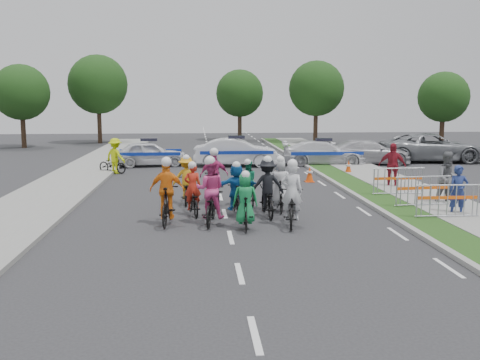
{
  "coord_description": "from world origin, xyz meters",
  "views": [
    {
      "loc": [
        -0.88,
        -13.89,
        3.66
      ],
      "look_at": [
        0.5,
        3.02,
        1.1
      ],
      "focal_mm": 40.0,
      "sensor_mm": 36.0,
      "label": 1
    }
  ],
  "objects": [
    {
      "name": "tree_1",
      "position": [
        9.0,
        30.0,
        4.54
      ],
      "size": [
        4.55,
        4.55,
        6.82
      ],
      "color": "#382619",
      "rests_on": "ground"
    },
    {
      "name": "rider_3",
      "position": [
        -1.76,
        1.68,
        0.77
      ],
      "size": [
        1.05,
        1.97,
        2.02
      ],
      "rotation": [
        0.0,
        0.0,
        3.05
      ],
      "color": "black",
      "rests_on": "ground"
    },
    {
      "name": "rider_9",
      "position": [
        -0.28,
        4.65,
        0.77
      ],
      "size": [
        1.06,
        1.97,
        2.01
      ],
      "rotation": [
        0.0,
        0.0,
        3.28
      ],
      "color": "black",
      "rests_on": "ground"
    },
    {
      "name": "barrier_2",
      "position": [
        6.7,
        5.49,
        0.56
      ],
      "size": [
        2.01,
        0.55,
        1.12
      ],
      "primitive_type": null,
      "rotation": [
        0.0,
        0.0,
        0.03
      ],
      "color": "#A5A8AD",
      "rests_on": "ground"
    },
    {
      "name": "police_car_1",
      "position": [
        1.31,
        15.47,
        0.76
      ],
      "size": [
        4.75,
        1.99,
        1.53
      ],
      "primitive_type": "imported",
      "rotation": [
        0.0,
        0.0,
        1.49
      ],
      "color": "silver",
      "rests_on": "ground"
    },
    {
      "name": "rider_8",
      "position": [
        0.85,
        4.24,
        0.62
      ],
      "size": [
        0.8,
        1.69,
        1.66
      ],
      "rotation": [
        0.0,
        0.0,
        3.29
      ],
      "color": "black",
      "rests_on": "ground"
    },
    {
      "name": "barrier_0",
      "position": [
        6.7,
        1.48,
        0.56
      ],
      "size": [
        2.01,
        0.54,
        1.12
      ],
      "primitive_type": null,
      "rotation": [
        0.0,
        0.0,
        -0.02
      ],
      "color": "#A5A8AD",
      "rests_on": "ground"
    },
    {
      "name": "tree_0",
      "position": [
        -14.0,
        28.0,
        4.19
      ],
      "size": [
        4.2,
        4.2,
        6.3
      ],
      "color": "#382619",
      "rests_on": "ground"
    },
    {
      "name": "sidewalk_left",
      "position": [
        -6.5,
        5.0,
        0.07
      ],
      "size": [
        3.0,
        60.0,
        0.13
      ],
      "primitive_type": "cube",
      "color": "gray",
      "rests_on": "ground"
    },
    {
      "name": "parked_bike",
      "position": [
        -5.1,
        13.17,
        0.43
      ],
      "size": [
        1.7,
        1.31,
        0.86
      ],
      "primitive_type": "imported",
      "rotation": [
        0.0,
        0.0,
        1.05
      ],
      "color": "black",
      "rests_on": "ground"
    },
    {
      "name": "rider_10",
      "position": [
        -1.25,
        4.8,
        0.69
      ],
      "size": [
        1.0,
        1.76,
        1.76
      ],
      "rotation": [
        0.0,
        0.0,
        3.09
      ],
      "color": "black",
      "rests_on": "ground"
    },
    {
      "name": "police_car_0",
      "position": [
        -3.5,
        15.86,
        0.7
      ],
      "size": [
        4.29,
        2.27,
        1.39
      ],
      "primitive_type": "imported",
      "rotation": [
        0.0,
        0.0,
        1.73
      ],
      "color": "silver",
      "rests_on": "ground"
    },
    {
      "name": "spectator_0",
      "position": [
        7.33,
        2.07,
        0.81
      ],
      "size": [
        0.65,
        0.49,
        1.62
      ],
      "primitive_type": "imported",
      "rotation": [
        0.0,
        0.0,
        -0.19
      ],
      "color": "navy",
      "rests_on": "ground"
    },
    {
      "name": "civilian_suv",
      "position": [
        13.03,
        16.63,
        0.84
      ],
      "size": [
        6.31,
        3.46,
        1.67
      ],
      "primitive_type": "imported",
      "rotation": [
        0.0,
        0.0,
        1.45
      ],
      "color": "gray",
      "rests_on": "ground"
    },
    {
      "name": "tree_2",
      "position": [
        18.0,
        26.0,
        3.83
      ],
      "size": [
        3.85,
        3.85,
        5.77
      ],
      "color": "#382619",
      "rests_on": "ground"
    },
    {
      "name": "rider_6",
      "position": [
        -1.02,
        2.94,
        0.58
      ],
      "size": [
        0.87,
        1.78,
        1.74
      ],
      "rotation": [
        0.0,
        0.0,
        3.31
      ],
      "color": "black",
      "rests_on": "ground"
    },
    {
      "name": "tree_4",
      "position": [
        3.0,
        34.0,
        4.19
      ],
      "size": [
        4.2,
        4.2,
        6.3
      ],
      "color": "#382619",
      "rests_on": "ground"
    },
    {
      "name": "cone_1",
      "position": [
        6.58,
        11.71,
        0.34
      ],
      "size": [
        0.4,
        0.4,
        0.7
      ],
      "color": "#F24C0C",
      "rests_on": "ground"
    },
    {
      "name": "ground",
      "position": [
        0.0,
        0.0,
        0.0
      ],
      "size": [
        90.0,
        90.0,
        0.0
      ],
      "primitive_type": "plane",
      "color": "#28282B",
      "rests_on": "ground"
    },
    {
      "name": "rider_7",
      "position": [
        1.84,
        3.31,
        0.72
      ],
      "size": [
        0.8,
        1.78,
        1.85
      ],
      "rotation": [
        0.0,
        0.0,
        3.09
      ],
      "color": "black",
      "rests_on": "ground"
    },
    {
      "name": "cone_0",
      "position": [
        4.15,
        9.46,
        0.34
      ],
      "size": [
        0.4,
        0.4,
        0.7
      ],
      "color": "#F24C0C",
      "rests_on": "ground"
    },
    {
      "name": "marshal_hiviz",
      "position": [
        -4.91,
        12.93,
        0.88
      ],
      "size": [
        1.31,
        1.21,
        1.77
      ],
      "primitive_type": "imported",
      "rotation": [
        0.0,
        0.0,
        2.5
      ],
      "color": "#BCD50B",
      "rests_on": "ground"
    },
    {
      "name": "curb_right",
      "position": [
        5.1,
        5.0,
        0.06
      ],
      "size": [
        0.2,
        60.0,
        0.12
      ],
      "primitive_type": "cube",
      "color": "gray",
      "rests_on": "ground"
    },
    {
      "name": "rider_2",
      "position": [
        -0.49,
        1.65,
        0.75
      ],
      "size": [
        0.94,
        2.07,
        2.04
      ],
      "rotation": [
        0.0,
        0.0,
        3.02
      ],
      "color": "black",
      "rests_on": "ground"
    },
    {
      "name": "rider_0",
      "position": [
        1.85,
        1.21,
        0.65
      ],
      "size": [
        1.03,
        2.03,
        1.98
      ],
      "rotation": [
        0.0,
        0.0,
        2.95
      ],
      "color": "black",
      "rests_on": "ground"
    },
    {
      "name": "grass_strip",
      "position": [
        5.8,
        5.0,
        0.06
      ],
      "size": [
        1.2,
        60.0,
        0.11
      ],
      "primitive_type": "cube",
      "color": "#214115",
      "rests_on": "ground"
    },
    {
      "name": "spectator_1",
      "position": [
        7.78,
        3.7,
        0.95
      ],
      "size": [
        0.93,
        0.73,
        1.89
      ],
      "primitive_type": "imported",
      "rotation": [
        0.0,
        0.0,
        -0.01
      ],
      "color": "#5C5D61",
      "rests_on": "ground"
    },
    {
      "name": "sidewalk_right",
      "position": [
        7.6,
        5.0,
        0.07
      ],
      "size": [
        2.4,
        60.0,
        0.13
      ],
      "primitive_type": "cube",
      "color": "gray",
      "rests_on": "ground"
    },
    {
      "name": "civilian_sedan",
      "position": [
        8.9,
        15.76,
        0.69
      ],
      "size": [
        4.84,
        2.2,
        1.37
      ],
      "primitive_type": "imported",
      "rotation": [
        0.0,
        0.0,
        1.51
      ],
      "color": "#AFAEB3",
      "rests_on": "ground"
    },
    {
      "name": "tree_3",
      "position": [
        -9.0,
        32.0,
        4.89
      ],
      "size": [
        4.9,
        4.9,
        7.35
      ],
      "color": "#382619",
      "rests_on": "ground"
    },
    {
      "name": "police_car_2",
      "position": [
        6.24,
        15.56,
        0.68
      ],
      "size": [
        4.87,
        2.46,
        1.36
      ],
      "primitive_type": "imported",
      "rotation": [
        0.0,
        0.0,
        1.45
      ],
      "color": "silver",
      "rests_on": "ground"
    },
    {
      "name": "rider_4",
      "position": [
        1.32,
        2.56,
        0.75
      ],
      "size": [
        1.1,
        1.93,
        1.94
      ],
      "rotation": [
        0.0,
        0.0,
        3.19
      ],
      "color": "black",
      "rests_on": "ground"
    },
    {
      "name": "barrier_1",
      "position": [
        6.7,
        3.27,
        0.56
      ],
      "size": [
        2.04,
        0.7,
        1.12
      ],
      "primitive_type": null,
      "rotation": [
        0.0,
        0.0,
        0.1
      ],
      "color": "#A5A8AD",
      "rests_on": "ground"
    },
    {
      "name": "spectator_2",
      "position": [
        7.16,
        7.4,
        0.95
      ],
      "size": [
        1.2,
        0.92,
        1.89
      ],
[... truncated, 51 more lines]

